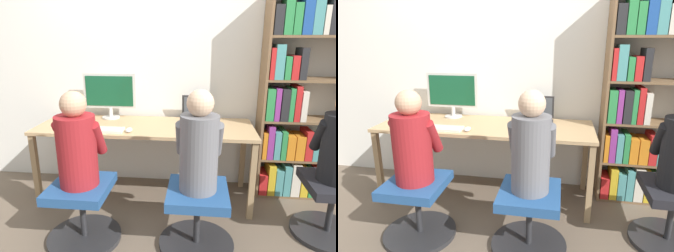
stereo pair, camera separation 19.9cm
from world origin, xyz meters
The scene contains 13 objects.
ground_plane centered at (0.00, 0.00, 0.00)m, with size 14.00×14.00×0.00m, color brown.
wall_back centered at (0.00, 0.76, 1.30)m, with size 10.00×0.05×2.60m.
desk centered at (0.00, 0.35, 0.68)m, with size 2.04×0.69×0.75m.
desktop_monitor centered at (-0.40, 0.57, 1.00)m, with size 0.54×0.18×0.46m.
laptop centered at (0.49, 0.52, 0.80)m, with size 0.30×0.31×0.25m.
keyboard centered at (-0.39, 0.12, 0.76)m, with size 0.46×0.15×0.03m.
computer_mouse_by_keyboard centered at (-0.11, 0.12, 0.77)m, with size 0.06×0.10×0.04m.
office_chair_left centered at (-0.38, -0.39, 0.26)m, with size 0.58×0.58×0.49m.
office_chair_right centered at (0.51, -0.38, 0.26)m, with size 0.58×0.58×0.49m.
person_at_monitor centered at (-0.38, -0.38, 0.80)m, with size 0.36×0.33×0.71m.
person_at_laptop centered at (0.51, -0.37, 0.82)m, with size 0.34×0.33×0.74m.
bookshelf centered at (1.45, 0.54, 0.93)m, with size 0.91×0.31×1.97m.
office_chair_side centered at (1.58, -0.12, 0.26)m, with size 0.58×0.58×0.49m.
Camera 2 is at (0.70, -2.34, 1.55)m, focal length 32.00 mm.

